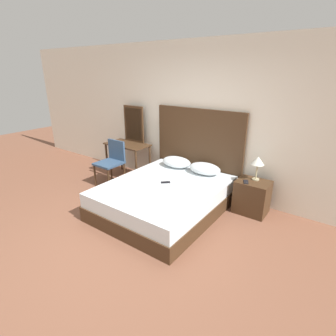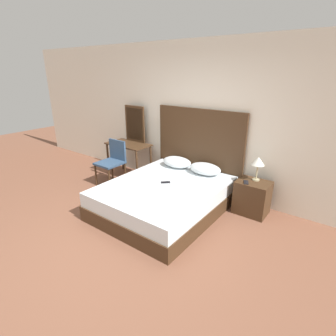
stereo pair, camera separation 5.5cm
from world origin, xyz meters
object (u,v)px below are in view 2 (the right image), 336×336
nightstand (252,197)px  chair (113,159)px  phone_on_bed (166,182)px  table_lamp (258,162)px  bed (164,198)px  vanity_desk (129,149)px  phone_on_nightstand (246,182)px

nightstand → chair: size_ratio=0.62×
phone_on_bed → table_lamp: table_lamp is taller
bed → vanity_desk: size_ratio=2.18×
bed → chair: (-1.51, 0.27, 0.28)m
table_lamp → phone_on_nightstand: table_lamp is taller
nightstand → chair: bearing=-169.3°
table_lamp → phone_on_nightstand: 0.36m
phone_on_bed → nightstand: 1.42m
vanity_desk → bed: bearing=-26.0°
nightstand → chair: 2.74m
bed → phone_on_bed: 0.25m
nightstand → phone_on_nightstand: bearing=-131.6°
bed → vanity_desk: 1.74m
phone_on_bed → table_lamp: bearing=33.4°
bed → table_lamp: size_ratio=5.28×
table_lamp → phone_on_nightstand: bearing=-116.2°
chair → nightstand: bearing=10.7°
nightstand → phone_on_bed: bearing=-149.4°
phone_on_bed → table_lamp: (1.21, 0.80, 0.38)m
phone_on_bed → phone_on_nightstand: phone_on_nightstand is taller
chair → phone_on_bed: bearing=-7.9°
phone_on_bed → chair: chair is taller
table_lamp → phone_on_bed: bearing=-146.6°
bed → phone_on_bed: (-0.02, 0.07, 0.24)m
phone_on_bed → vanity_desk: size_ratio=0.17×
table_lamp → chair: size_ratio=0.44×
nightstand → vanity_desk: 2.73m
table_lamp → vanity_desk: 2.72m
bed → phone_on_nightstand: 1.32m
phone_on_nightstand → vanity_desk: size_ratio=0.18×
phone_on_bed → vanity_desk: vanity_desk is taller
phone_on_nightstand → vanity_desk: vanity_desk is taller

